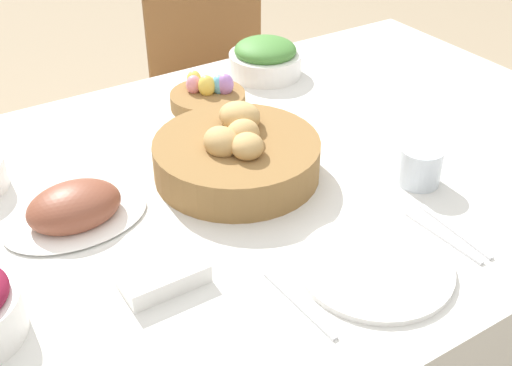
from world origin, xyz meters
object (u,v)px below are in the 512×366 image
egg_basket (208,96)px  fork (299,304)px  chair_far_right (221,79)px  ham_platter (75,209)px  drinking_cup (420,166)px  dinner_plate (375,267)px  bread_basket (237,154)px  spoon (455,231)px  green_salad_bowl (265,58)px  butter_dish (162,274)px  knife (442,237)px

egg_basket → fork: (-0.20, -0.64, -0.02)m
chair_far_right → ham_platter: 1.15m
drinking_cup → dinner_plate: bearing=-147.9°
bread_basket → drinking_cup: bearing=-37.2°
egg_basket → spoon: egg_basket is taller
chair_far_right → drinking_cup: bearing=-93.6°
chair_far_right → green_salad_bowl: (-0.14, -0.49, 0.28)m
dinner_plate → butter_dish: (-0.30, 0.15, 0.01)m
bread_basket → ham_platter: size_ratio=1.26×
egg_basket → dinner_plate: (-0.05, -0.64, -0.02)m
egg_basket → fork: bearing=-107.3°
drinking_cup → butter_dish: 0.53m
spoon → drinking_cup: drinking_cup is taller
fork → butter_dish: butter_dish is taller
green_salad_bowl → dinner_plate: size_ratio=0.74×
ham_platter → knife: bearing=-36.7°
egg_basket → drinking_cup: egg_basket is taller
chair_far_right → dinner_plate: size_ratio=3.88×
egg_basket → fork: 0.67m
chair_far_right → ham_platter: size_ratio=3.79×
dinner_plate → fork: dinner_plate is taller
egg_basket → butter_dish: (-0.35, -0.48, -0.01)m
chair_far_right → green_salad_bowl: size_ratio=5.25×
fork → spoon: (0.33, 0.00, 0.00)m
spoon → bread_basket: bearing=124.4°
egg_basket → knife: (0.10, -0.64, -0.02)m
chair_far_right → spoon: chair_far_right is taller
green_salad_bowl → fork: green_salad_bowl is taller
knife → butter_dish: butter_dish is taller
egg_basket → spoon: 0.65m
chair_far_right → drinking_cup: (-0.16, -1.06, 0.27)m
green_salad_bowl → dinner_plate: bearing=-109.7°
chair_far_right → drinking_cup: size_ratio=11.72×
chair_far_right → egg_basket: size_ratio=5.55×
bread_basket → dinner_plate: size_ratio=1.29×
butter_dish → knife: bearing=-19.0°
ham_platter → butter_dish: 0.23m
spoon → green_salad_bowl: bearing=86.5°
chair_far_right → dinner_plate: chair_far_right is taller
dinner_plate → knife: (0.15, 0.00, -0.00)m
bread_basket → drinking_cup: (0.28, -0.21, -0.01)m
chair_far_right → green_salad_bowl: chair_far_right is taller
knife → drinking_cup: (0.09, 0.15, 0.03)m
spoon → egg_basket: bearing=104.2°
green_salad_bowl → dinner_plate: (-0.26, -0.72, -0.04)m
bread_basket → spoon: bearing=-58.3°
ham_platter → fork: ham_platter is taller
egg_basket → drinking_cup: size_ratio=2.11×
ham_platter → bread_basket: bearing=-3.8°
fork → drinking_cup: (0.38, 0.15, 0.03)m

